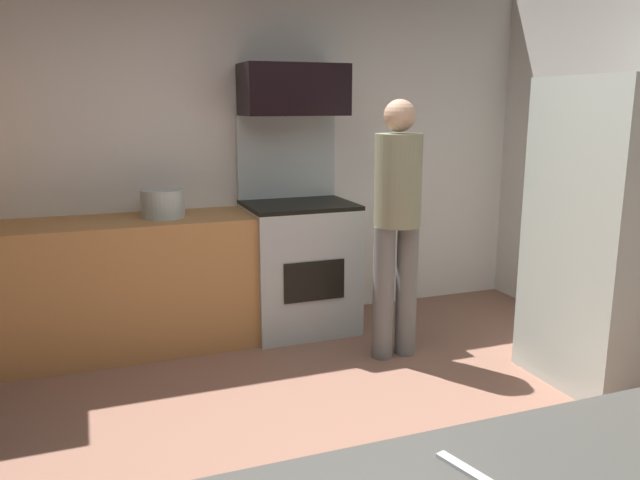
% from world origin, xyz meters
% --- Properties ---
extents(wall_back, '(5.20, 0.12, 2.60)m').
position_xyz_m(wall_back, '(0.00, 2.34, 1.30)').
color(wall_back, silver).
rests_on(wall_back, ground).
extents(lower_cabinet_run, '(2.40, 0.60, 0.90)m').
position_xyz_m(lower_cabinet_run, '(-0.90, 1.98, 0.45)').
color(lower_cabinet_run, '#B97E46').
rests_on(lower_cabinet_run, ground).
extents(oven_range, '(0.76, 0.65, 1.56)m').
position_xyz_m(oven_range, '(0.50, 1.98, 0.52)').
color(oven_range, '#B2BBBD').
rests_on(oven_range, ground).
extents(microwave, '(0.74, 0.38, 0.36)m').
position_xyz_m(microwave, '(0.50, 2.06, 1.74)').
color(microwave, black).
rests_on(microwave, oven_range).
extents(refrigerator, '(0.89, 0.79, 1.80)m').
position_xyz_m(refrigerator, '(2.03, 0.48, 0.90)').
color(refrigerator, '#B4C1B7').
rests_on(refrigerator, ground).
extents(person_cook, '(0.31, 0.30, 1.68)m').
position_xyz_m(person_cook, '(0.92, 1.24, 0.94)').
color(person_cook, slate).
rests_on(person_cook, ground).
extents(knife_paring, '(0.08, 0.23, 0.01)m').
position_xyz_m(knife_paring, '(-0.22, -1.31, 0.90)').
color(knife_paring, '#B7BABF').
rests_on(knife_paring, counter_island).
extents(stock_pot, '(0.29, 0.29, 0.19)m').
position_xyz_m(stock_pot, '(-0.45, 1.98, 0.99)').
color(stock_pot, '#B0BBBB').
rests_on(stock_pot, lower_cabinet_run).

